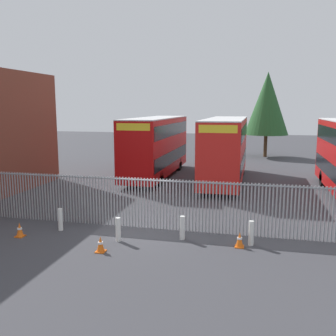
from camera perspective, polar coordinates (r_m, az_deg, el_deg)
ground_plane at (r=23.93m, az=2.22°, el=-3.21°), size 100.00×100.00×0.00m
palisade_fence at (r=16.22m, az=-4.78°, el=-5.04°), size 16.51×0.14×2.35m
double_decker_bus_behind_fence_left at (r=27.94m, az=-1.77°, el=3.63°), size 2.54×10.81×4.42m
double_decker_bus_behind_fence_right at (r=26.12m, az=8.77°, el=3.13°), size 2.54×10.81×4.42m
bollard_near_left at (r=16.61m, az=-16.13°, el=-7.56°), size 0.20×0.20×0.95m
bollard_center_front at (r=14.84m, az=-7.62°, el=-9.30°), size 0.20×0.20×0.95m
bollard_near_right at (r=14.93m, az=2.22°, el=-9.12°), size 0.20×0.20×0.95m
bollard_far_right at (r=14.66m, az=12.60°, el=-9.69°), size 0.20×0.20×0.95m
traffic_cone_by_gate at (r=13.96m, az=-10.28°, el=-11.40°), size 0.34×0.34×0.59m
traffic_cone_mid_forecourt at (r=16.40m, az=-21.72°, el=-8.77°), size 0.34×0.34×0.59m
traffic_cone_near_kerb at (r=14.44m, az=10.89°, el=-10.71°), size 0.34×0.34×0.59m
tree_tall_back at (r=40.32m, az=14.92°, el=9.49°), size 4.48×4.48×8.74m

